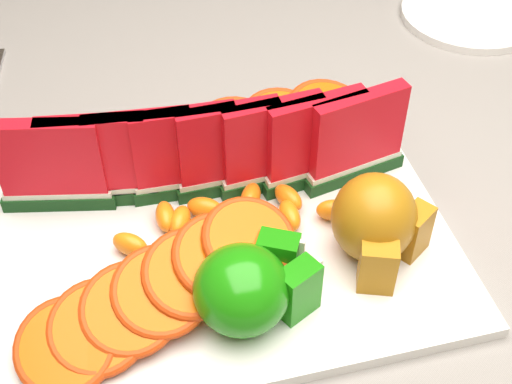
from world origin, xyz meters
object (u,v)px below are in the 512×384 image
object	(u,v)px
platter	(228,243)
pear_cluster	(377,222)
side_plate	(470,14)
apple_cluster	(250,287)

from	to	relation	value
platter	pear_cluster	xyz separation A→B (m)	(0.12, -0.05, 0.04)
platter	side_plate	xyz separation A→B (m)	(0.40, 0.32, -0.00)
platter	side_plate	distance (m)	0.51
apple_cluster	pear_cluster	distance (m)	0.13
platter	apple_cluster	size ratio (longest dim) A/B	3.76
apple_cluster	side_plate	bearing A→B (deg)	45.28
platter	side_plate	bearing A→B (deg)	38.57
apple_cluster	pear_cluster	xyz separation A→B (m)	(0.12, 0.04, 0.01)
platter	pear_cluster	size ratio (longest dim) A/B	4.36
pear_cluster	side_plate	distance (m)	0.46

